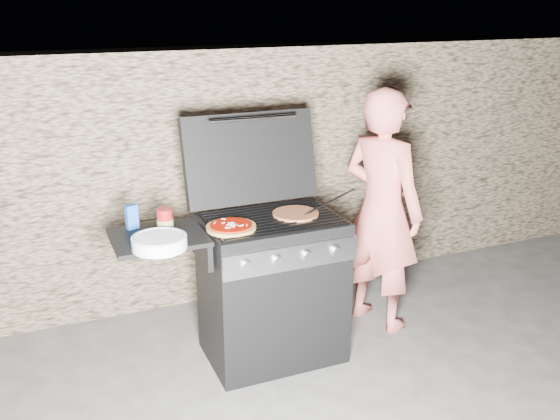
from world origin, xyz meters
name	(u,v)px	position (x,y,z in m)	size (l,w,h in m)	color
ground	(273,353)	(0.00, 0.00, 0.00)	(50.00, 50.00, 0.00)	#45423F
stone_wall	(218,174)	(0.00, 1.05, 0.90)	(8.00, 0.35, 1.80)	tan
gas_grill	(233,295)	(-0.25, 0.00, 0.46)	(1.34, 0.79, 0.91)	black
pizza_topped	(231,226)	(-0.28, -0.09, 0.93)	(0.28, 0.28, 0.03)	tan
pizza_plain	(296,214)	(0.15, -0.01, 0.92)	(0.27, 0.27, 0.01)	#DF8650
sauce_jar	(165,221)	(-0.62, 0.03, 0.97)	(0.09, 0.09, 0.14)	maroon
blue_carton	(132,217)	(-0.78, 0.15, 0.97)	(0.06, 0.04, 0.14)	blue
plate_stack	(159,242)	(-0.70, -0.19, 0.94)	(0.28, 0.28, 0.07)	white
person	(382,210)	(0.82, 0.12, 0.81)	(0.59, 0.39, 1.61)	#E46D63
tongs	(329,202)	(0.37, 0.00, 0.96)	(0.01, 0.01, 0.45)	black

